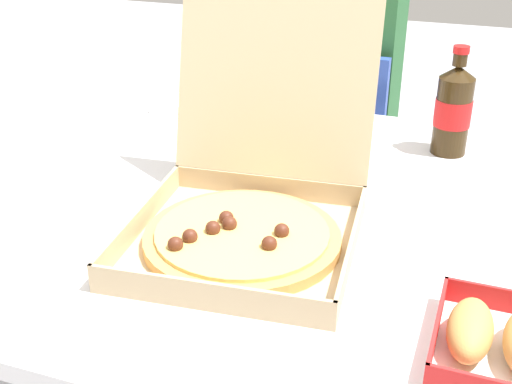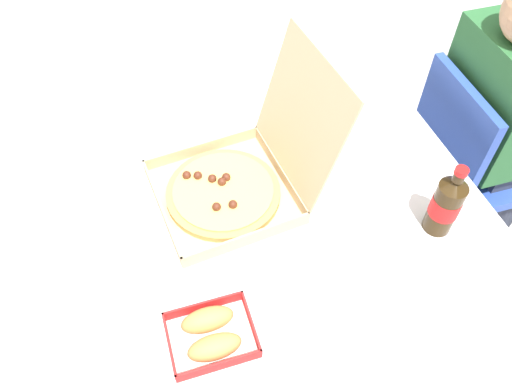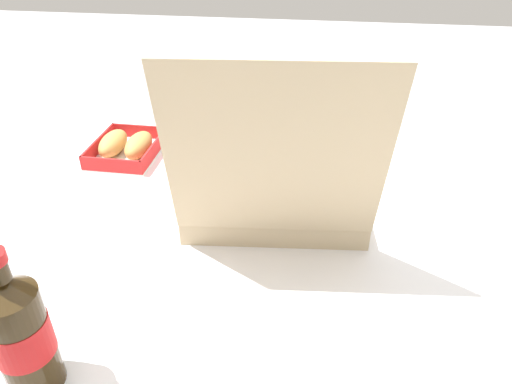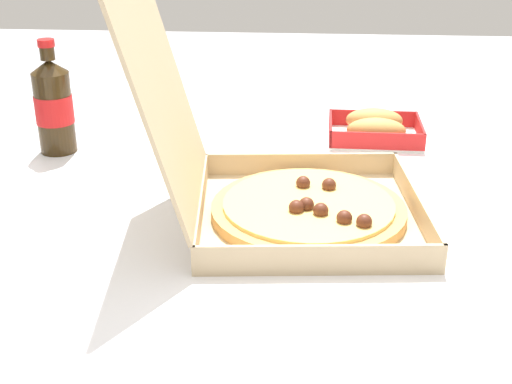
{
  "view_description": "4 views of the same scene",
  "coord_description": "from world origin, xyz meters",
  "views": [
    {
      "loc": [
        0.26,
        -1.01,
        1.27
      ],
      "look_at": [
        -0.07,
        -0.08,
        0.78
      ],
      "focal_mm": 46.83,
      "sensor_mm": 36.0,
      "label": 1
    },
    {
      "loc": [
        0.79,
        -0.35,
        1.81
      ],
      "look_at": [
        -0.03,
        -0.08,
        0.75
      ],
      "focal_mm": 35.75,
      "sensor_mm": 36.0,
      "label": 2
    },
    {
      "loc": [
        -0.14,
        0.7,
        1.29
      ],
      "look_at": [
        -0.03,
        -0.1,
        0.77
      ],
      "focal_mm": 33.61,
      "sensor_mm": 36.0,
      "label": 3
    },
    {
      "loc": [
        -1.05,
        -0.15,
        1.22
      ],
      "look_at": [
        -0.06,
        -0.08,
        0.77
      ],
      "focal_mm": 48.4,
      "sensor_mm": 36.0,
      "label": 4
    }
  ],
  "objects": [
    {
      "name": "pizza_box_open",
      "position": [
        -0.07,
        -0.12,
        0.77
      ],
      "size": [
        0.39,
        0.47,
        0.38
      ],
      "color": "tan",
      "rests_on": "dining_table"
    },
    {
      "name": "cola_bottle",
      "position": [
        0.21,
        0.34,
        0.82
      ],
      "size": [
        0.07,
        0.07,
        0.22
      ],
      "color": "#33230F",
      "rests_on": "dining_table"
    },
    {
      "name": "paper_menu",
      "position": [
        -0.48,
        -0.33,
        0.72
      ],
      "size": [
        0.23,
        0.18,
        0.0
      ],
      "primitive_type": "cube",
      "rotation": [
        0.0,
        0.0,
        0.13
      ],
      "color": "white",
      "rests_on": "dining_table"
    },
    {
      "name": "dining_table",
      "position": [
        0.0,
        0.0,
        0.66
      ],
      "size": [
        1.47,
        1.03,
        0.72
      ],
      "color": "white",
      "rests_on": "ground_plane"
    },
    {
      "name": "bread_side_box",
      "position": [
        0.32,
        -0.3,
        0.75
      ],
      "size": [
        0.15,
        0.19,
        0.06
      ],
      "color": "white",
      "rests_on": "dining_table"
    }
  ]
}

